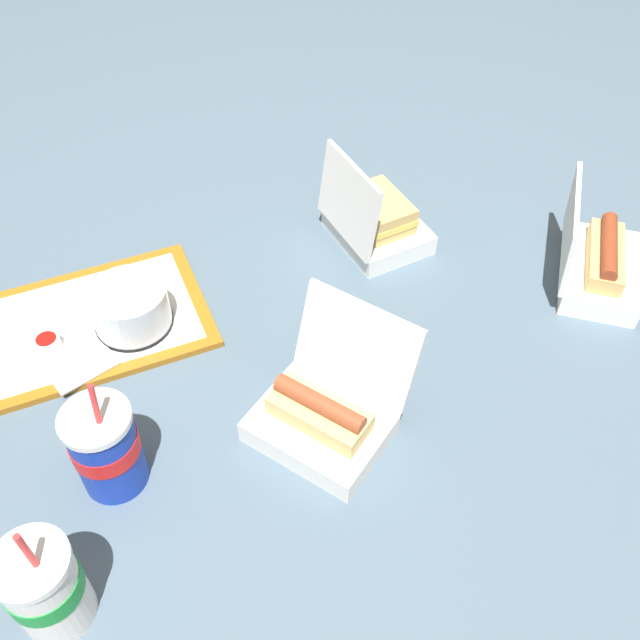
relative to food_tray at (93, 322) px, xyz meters
name	(u,v)px	position (x,y,z in m)	size (l,w,h in m)	color
ground_plane	(336,333)	(0.34, -0.23, -0.01)	(3.20, 3.20, 0.00)	#4C6070
food_tray	(93,322)	(0.00, 0.00, 0.00)	(0.40, 0.31, 0.01)	#A56619
cake_container	(131,309)	(0.06, -0.05, 0.04)	(0.13, 0.13, 0.08)	black
ketchup_cup	(48,343)	(-0.08, -0.03, 0.02)	(0.04, 0.04, 0.02)	white
napkin_stack	(76,360)	(-0.05, -0.07, 0.01)	(0.10, 0.10, 0.00)	white
plastic_fork	(48,303)	(-0.05, 0.07, 0.01)	(0.11, 0.01, 0.01)	white
clamshell_hotdog_left	(324,414)	(0.22, -0.38, 0.03)	(0.25, 0.25, 0.17)	white
clamshell_sandwich_center	(375,221)	(0.52, -0.06, 0.04)	(0.16, 0.19, 0.18)	white
clamshell_hotdog_front	(598,262)	(0.79, -0.35, 0.03)	(0.25, 0.25, 0.17)	white
soda_cup_right	(106,447)	(-0.07, -0.29, 0.07)	(0.09, 0.09, 0.20)	#1938B7
soda_cup_corner	(45,587)	(-0.19, -0.44, 0.07)	(0.09, 0.09, 0.20)	white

